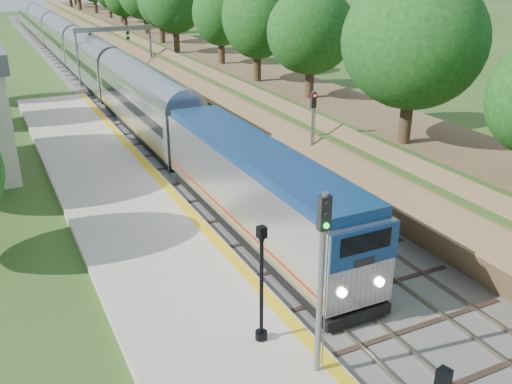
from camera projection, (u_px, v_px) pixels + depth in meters
name	position (u px, v px, depth m)	size (l,w,h in m)	color
trackbed	(104.00, 76.00, 67.21)	(9.50, 170.00, 0.28)	#4C4944
platform	(150.00, 243.00, 27.68)	(6.40, 68.00, 0.38)	#B0A38E
yellow_stripe	(205.00, 228.00, 28.76)	(0.55, 68.00, 0.01)	gold
embankment	(171.00, 55.00, 69.88)	(10.64, 170.00, 11.70)	brown
signal_gantry	(114.00, 40.00, 61.43)	(8.40, 0.38, 6.20)	slate
train	(77.00, 53.00, 69.57)	(2.98, 119.64, 4.39)	black
lamppost_far	(261.00, 291.00, 19.66)	(0.44, 0.44, 4.45)	black
signal_platform	(322.00, 266.00, 17.39)	(0.37, 0.30, 6.36)	slate
signal_farside	(312.00, 127.00, 34.21)	(0.31, 0.25, 5.67)	slate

